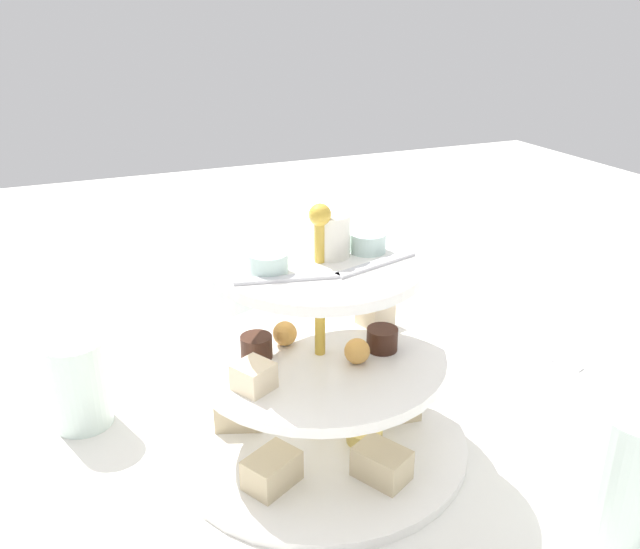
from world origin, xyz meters
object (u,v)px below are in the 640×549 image
Objects in this scene: tiered_serving_stand at (321,378)px; water_glass_tall_right at (632,475)px; butter_knife_right at (520,344)px; water_glass_mid_back at (79,383)px; water_glass_short_left at (233,302)px; teacup_with_saucer at (342,300)px.

tiered_serving_stand reaches higher than water_glass_tall_right.
water_glass_tall_right is 0.68× the size of butter_knife_right.
water_glass_tall_right is 0.53m from water_glass_mid_back.
tiered_serving_stand is 3.73× the size of water_glass_short_left.
tiered_serving_stand is 3.03× the size of water_glass_mid_back.
water_glass_tall_right is (0.19, -0.21, -0.02)m from tiered_serving_stand.
butter_knife_right is at bearing -4.66° from water_glass_mid_back.
butter_knife_right is (0.33, -0.19, -0.04)m from water_glass_short_left.
water_glass_tall_right is 1.48× the size of water_glass_short_left.
water_glass_tall_right reaches higher than water_glass_short_left.
tiered_serving_stand is 2.52× the size of water_glass_tall_right.
water_glass_tall_right is 0.53m from water_glass_short_left.
teacup_with_saucer is 0.53× the size of butter_knife_right.
water_glass_tall_right reaches higher than butter_knife_right.
tiered_serving_stand is at bearing 131.91° from water_glass_tall_right.
teacup_with_saucer is 0.25m from butter_knife_right.
tiered_serving_stand is at bearing -119.03° from teacup_with_saucer.
butter_knife_right is (0.32, 0.09, -0.07)m from tiered_serving_stand.
teacup_with_saucer is 0.93× the size of water_glass_mid_back.
water_glass_mid_back reaches higher than teacup_with_saucer.
tiered_serving_stand reaches higher than butter_knife_right.
water_glass_short_left is 0.81× the size of water_glass_mid_back.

